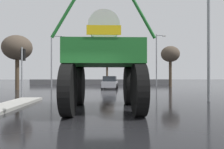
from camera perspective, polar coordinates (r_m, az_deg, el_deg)
ground_plane at (r=24.25m, az=-3.53°, el=-4.04°), size 120.00×120.00×0.00m
oversize_sprayer at (r=9.90m, az=-2.17°, el=3.52°), size 4.04×5.60×4.85m
sedan_ahead at (r=26.16m, az=-0.54°, el=-2.20°), size 2.23×4.26×1.52m
traffic_signal_near_left at (r=16.30m, az=-23.05°, el=3.38°), size 0.24×0.54×3.60m
traffic_signal_near_right at (r=15.42m, az=8.11°, el=4.07°), size 0.24×0.54×3.78m
traffic_signal_far_left at (r=33.88m, az=-9.48°, el=1.05°), size 0.24×0.55×3.27m
streetlight_near_right at (r=14.67m, az=25.26°, el=11.63°), size 1.96×0.24×8.30m
streetlight_far_left at (r=29.36m, az=-15.75°, el=4.37°), size 2.00×0.24×7.03m
streetlight_far_right at (r=32.98m, az=12.15°, el=4.54°), size 1.55×0.24×7.90m
bare_tree_left at (r=26.16m, az=-24.32°, el=6.53°), size 3.28×3.28×6.14m
bare_tree_right at (r=30.69m, az=15.54°, el=5.19°), size 2.61×2.61×5.73m
bare_tree_far_center at (r=38.83m, az=-1.34°, el=3.89°), size 2.84×2.84×5.69m
roadside_barrier at (r=37.51m, az=-2.88°, el=-2.02°), size 25.30×0.24×0.90m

